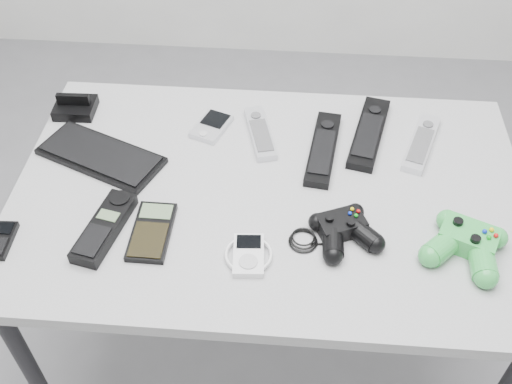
# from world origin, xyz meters

# --- Properties ---
(floor) EXTENTS (3.50, 3.50, 0.00)m
(floor) POSITION_xyz_m (0.00, 0.00, 0.00)
(floor) COLOR slate
(floor) RESTS_ON ground
(desk) EXTENTS (1.09, 0.70, 0.73)m
(desk) POSITION_xyz_m (-0.08, 0.07, 0.66)
(desk) COLOR gray
(desk) RESTS_ON floor
(pda_keyboard) EXTENTS (0.30, 0.22, 0.02)m
(pda_keyboard) POSITION_xyz_m (-0.46, 0.14, 0.74)
(pda_keyboard) COLOR black
(pda_keyboard) RESTS_ON desk
(dock_bracket) EXTENTS (0.10, 0.09, 0.05)m
(dock_bracket) POSITION_xyz_m (-0.57, 0.30, 0.75)
(dock_bracket) COLOR black
(dock_bracket) RESTS_ON desk
(pda) EXTENTS (0.10, 0.12, 0.02)m
(pda) POSITION_xyz_m (-0.23, 0.26, 0.74)
(pda) COLOR silver
(pda) RESTS_ON desk
(remote_silver_a) EXTENTS (0.09, 0.19, 0.02)m
(remote_silver_a) POSITION_xyz_m (-0.11, 0.25, 0.74)
(remote_silver_a) COLOR silver
(remote_silver_a) RESTS_ON desk
(remote_black_a) EXTENTS (0.09, 0.24, 0.02)m
(remote_black_a) POSITION_xyz_m (0.03, 0.20, 0.74)
(remote_black_a) COLOR black
(remote_black_a) RESTS_ON desk
(remote_black_b) EXTENTS (0.11, 0.26, 0.02)m
(remote_black_b) POSITION_xyz_m (0.14, 0.27, 0.74)
(remote_black_b) COLOR black
(remote_black_b) RESTS_ON desk
(remote_silver_b) EXTENTS (0.11, 0.20, 0.02)m
(remote_silver_b) POSITION_xyz_m (0.26, 0.24, 0.74)
(remote_silver_b) COLOR silver
(remote_silver_b) RESTS_ON desk
(mobile_phone) EXTENTS (0.04, 0.09, 0.02)m
(mobile_phone) POSITION_xyz_m (-0.59, -0.11, 0.74)
(mobile_phone) COLOR black
(mobile_phone) RESTS_ON desk
(cordless_handset) EXTENTS (0.10, 0.19, 0.03)m
(cordless_handset) POSITION_xyz_m (-0.40, -0.07, 0.74)
(cordless_handset) COLOR black
(cordless_handset) RESTS_ON desk
(calculator) EXTENTS (0.08, 0.15, 0.01)m
(calculator) POSITION_xyz_m (-0.30, -0.07, 0.74)
(calculator) COLOR black
(calculator) RESTS_ON desk
(mp3_player) EXTENTS (0.10, 0.10, 0.02)m
(mp3_player) POSITION_xyz_m (-0.11, -0.11, 0.74)
(mp3_player) COLOR silver
(mp3_player) RESTS_ON desk
(controller_black) EXTENTS (0.25, 0.21, 0.04)m
(controller_black) POSITION_xyz_m (0.07, -0.04, 0.75)
(controller_black) COLOR black
(controller_black) RESTS_ON desk
(controller_green) EXTENTS (0.20, 0.20, 0.05)m
(controller_green) POSITION_xyz_m (0.30, -0.06, 0.75)
(controller_green) COLOR green
(controller_green) RESTS_ON desk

